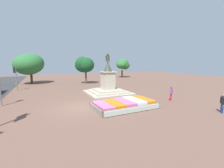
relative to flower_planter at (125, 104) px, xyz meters
name	(u,v)px	position (x,y,z in m)	size (l,w,h in m)	color
ground_plane	(81,107)	(-3.68, 1.92, -0.31)	(94.17, 94.17, 0.00)	brown
flower_planter	(125,104)	(0.00, 0.00, 0.00)	(5.77, 3.34, 0.69)	#38281C
statue_monument	(108,86)	(1.27, 6.88, 0.73)	(5.60, 5.60, 5.40)	#B0A691
traffic_light_far_corner	(15,75)	(-10.43, 14.77, 2.08)	(0.41, 0.29, 3.46)	slate
pedestrian_with_handbag	(223,103)	(6.56, -4.68, 0.58)	(0.52, 0.62, 1.60)	#264CA5
pedestrian_near_planter	(171,93)	(5.96, 0.21, 0.58)	(0.52, 0.37, 1.57)	red
park_tree_far_left	(84,65)	(0.91, 17.69, 3.50)	(3.62, 3.51, 5.38)	brown
park_tree_behind_statue	(123,64)	(14.39, 26.14, 3.41)	(4.03, 3.74, 5.42)	brown
park_tree_far_right	(30,64)	(-8.89, 22.37, 3.64)	(5.60, 5.75, 6.07)	#4C3823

